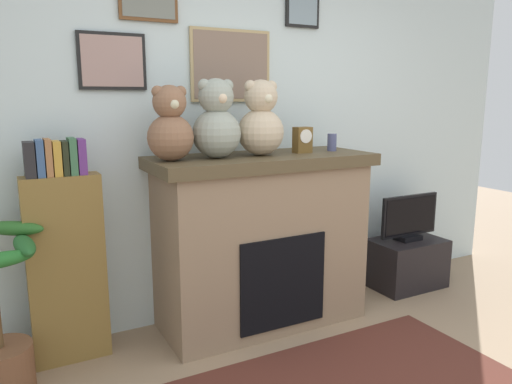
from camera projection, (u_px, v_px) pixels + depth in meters
back_wall at (239, 135)px, 3.57m from camera, size 5.20×0.15×2.60m
fireplace at (262, 240)px, 3.39m from camera, size 1.52×0.65×1.20m
bookshelf at (66, 260)px, 2.89m from camera, size 0.44×0.16×1.35m
tv_stand at (406, 263)px, 4.11m from camera, size 0.61×0.40×0.41m
television at (409, 219)px, 4.03m from camera, size 0.57×0.14×0.38m
candle_jar at (332, 142)px, 3.51m from camera, size 0.07×0.07×0.12m
mantel_clock at (303, 140)px, 3.39m from camera, size 0.12×0.09×0.18m
teddy_bear_grey at (170, 127)px, 2.93m from camera, size 0.28×0.28×0.45m
teddy_bear_brown at (216, 123)px, 3.06m from camera, size 0.31×0.31×0.50m
teddy_bear_tan at (261, 122)px, 3.21m from camera, size 0.31×0.31×0.49m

